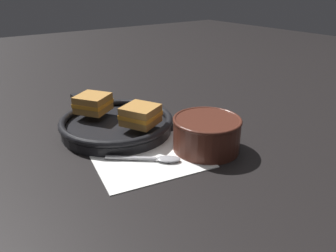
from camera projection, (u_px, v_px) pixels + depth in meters
ground_plane at (158, 143)px, 0.81m from camera, size 4.00×4.00×0.00m
napkin at (149, 157)px, 0.74m from camera, size 0.28×0.25×0.00m
soup_bowl at (207, 132)px, 0.76m from camera, size 0.16×0.16×0.08m
spoon at (158, 159)px, 0.72m from camera, size 0.14×0.12×0.01m
skillet at (116, 124)px, 0.86m from camera, size 0.30×0.42×0.04m
sandwich_near_left at (141, 115)px, 0.81m from camera, size 0.11×0.11×0.05m
sandwich_near_right at (93, 103)px, 0.88m from camera, size 0.11×0.11×0.05m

